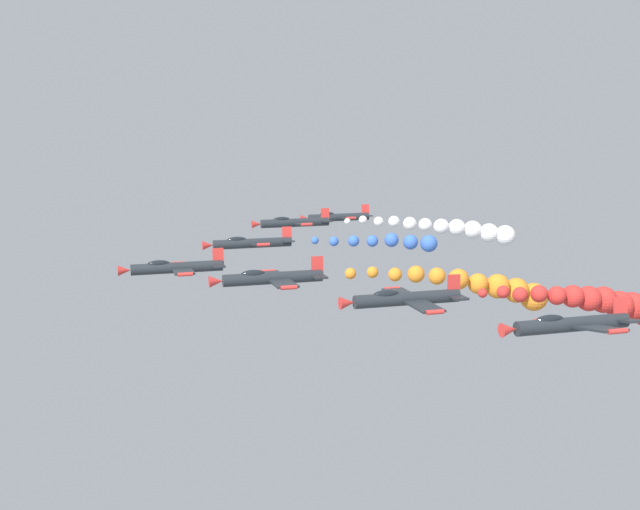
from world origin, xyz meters
The scene contains 10 objects.
airplane_lead centered at (-0.55, 15.03, 100.67)m, with size 9.56×10.35×2.43m.
airplane_left_inner centered at (-10.36, 7.32, 101.29)m, with size 9.56×10.35×2.35m.
smoke_trail_left_inner centered at (-9.68, -14.94, 98.88)m, with size 3.28×21.79×5.77m.
airplane_right_inner centered at (9.13, 5.75, 101.04)m, with size 9.50×10.35×2.77m.
smoke_trail_right_inner centered at (8.88, -12.15, 100.41)m, with size 2.17×15.81×2.54m.
airplane_left_outer centered at (-19.31, -1.93, 100.98)m, with size 9.57×10.35×2.34m.
airplane_right_outer centered at (19.41, -1.69, 101.66)m, with size 9.54×10.35×2.59m.
smoke_trail_right_outer centered at (17.39, -24.98, 100.07)m, with size 5.22×23.39×4.40m.
airplane_trailing centered at (-28.49, -11.10, 100.71)m, with size 9.45×10.35×2.94m.
airplane_high_slot centered at (28.88, -10.48, 100.76)m, with size 9.53×10.35×2.66m.
Camera 1 is at (-73.83, 19.96, 115.86)m, focal length 41.69 mm.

